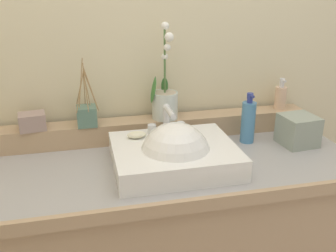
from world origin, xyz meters
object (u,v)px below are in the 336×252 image
at_px(tissue_box, 298,130).
at_px(trinket_box, 32,121).
at_px(soap_dispenser, 281,97).
at_px(reed_diffuser, 87,115).
at_px(soap_bar, 137,135).
at_px(potted_plant, 165,99).
at_px(sink_basin, 175,156).
at_px(lotion_bottle, 248,121).

bearing_deg(tissue_box, trinket_box, 170.05).
relative_size(soap_dispenser, reed_diffuser, 0.51).
height_order(soap_bar, soap_dispenser, soap_dispenser).
bearing_deg(potted_plant, trinket_box, -178.76).
bearing_deg(tissue_box, sink_basin, -170.95).
bearing_deg(soap_bar, tissue_box, -2.08).
distance_m(sink_basin, potted_plant, 0.30).
height_order(potted_plant, trinket_box, potted_plant).
relative_size(reed_diffuser, lotion_bottle, 1.29).
relative_size(soap_bar, tissue_box, 0.54).
xyz_separation_m(soap_bar, reed_diffuser, (-0.17, 0.15, 0.04)).
relative_size(potted_plant, lotion_bottle, 1.87).
height_order(sink_basin, potted_plant, potted_plant).
relative_size(potted_plant, trinket_box, 3.97).
bearing_deg(sink_basin, lotion_bottle, 24.08).
bearing_deg(reed_diffuser, tissue_box, -12.24).
xyz_separation_m(soap_bar, potted_plant, (0.14, 0.17, 0.08)).
xyz_separation_m(trinket_box, tissue_box, (1.01, -0.18, -0.06)).
distance_m(sink_basin, tissue_box, 0.53).
xyz_separation_m(soap_dispenser, trinket_box, (-1.03, -0.02, -0.02)).
bearing_deg(sink_basin, potted_plant, 84.77).
relative_size(potted_plant, tissue_box, 2.94).
relative_size(potted_plant, reed_diffuser, 1.45).
height_order(soap_bar, reed_diffuser, reed_diffuser).
height_order(soap_bar, tissue_box, tissue_box).
bearing_deg(soap_bar, trinket_box, 157.47).
bearing_deg(soap_dispenser, lotion_bottle, -148.33).
distance_m(sink_basin, soap_dispenser, 0.62).
xyz_separation_m(sink_basin, trinket_box, (-0.49, 0.26, 0.08)).
relative_size(reed_diffuser, trinket_box, 2.73).
distance_m(soap_bar, lotion_bottle, 0.46).
bearing_deg(soap_bar, reed_diffuser, 138.04).
xyz_separation_m(sink_basin, soap_dispenser, (0.54, 0.28, 0.10)).
height_order(soap_dispenser, reed_diffuser, reed_diffuser).
height_order(sink_basin, reed_diffuser, reed_diffuser).
bearing_deg(tissue_box, lotion_bottle, 159.72).
xyz_separation_m(sink_basin, soap_bar, (-0.12, 0.11, 0.05)).
bearing_deg(soap_bar, sink_basin, -42.38).
xyz_separation_m(reed_diffuser, tissue_box, (0.81, -0.18, -0.07)).
xyz_separation_m(soap_dispenser, lotion_bottle, (-0.20, -0.13, -0.05)).
bearing_deg(potted_plant, tissue_box, -20.73).
distance_m(potted_plant, lotion_bottle, 0.35).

